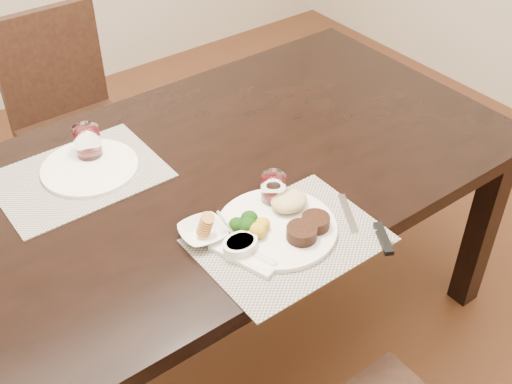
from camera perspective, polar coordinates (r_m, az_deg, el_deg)
ground_plane at (r=2.38m, az=-4.71°, el=-13.07°), size 4.50×4.50×0.00m
dining_table at (r=1.90m, az=-5.74°, el=-0.57°), size 2.00×1.00×0.75m
chair_far at (r=2.70m, az=-16.24°, el=6.82°), size 0.42×0.42×0.90m
placemat_near at (r=1.64m, az=2.97°, el=-4.29°), size 0.46×0.34×0.00m
placemat_far at (r=1.91m, az=-15.44°, el=1.38°), size 0.46×0.34×0.00m
dinner_plate at (r=1.66m, az=2.32°, el=-2.78°), size 0.31×0.31×0.06m
napkin_fork at (r=1.59m, az=-0.60°, el=-5.26°), size 0.15×0.20×0.02m
steak_knife at (r=1.67m, az=10.49°, el=-3.53°), size 0.10×0.26×0.01m
cracker_bowl at (r=1.64m, az=-4.73°, el=-3.57°), size 0.13×0.13×0.05m
sauce_ramekin at (r=1.59m, az=-1.41°, el=-4.80°), size 0.09×0.14×0.07m
wine_glass_near at (r=1.72m, az=1.54°, el=0.09°), size 0.07×0.07×0.09m
far_plate at (r=1.92m, az=-14.56°, el=2.11°), size 0.28×0.28×0.01m
wine_glass_far at (r=1.95m, az=-14.68°, el=4.10°), size 0.08×0.08×0.11m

